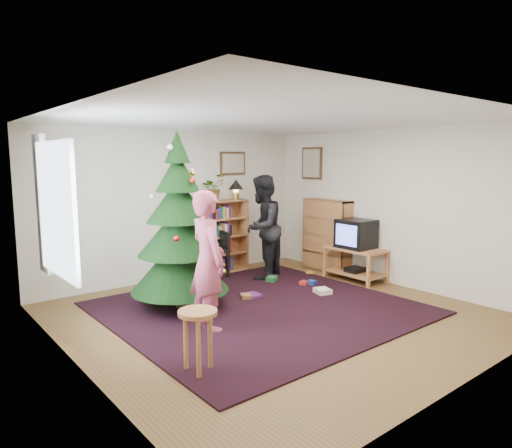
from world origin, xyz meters
TOP-DOWN VIEW (x-y plane):
  - floor at (0.00, 0.00)m, footprint 5.00×5.00m
  - ceiling at (0.00, 0.00)m, footprint 5.00×5.00m
  - wall_back at (0.00, 2.50)m, footprint 5.00×0.02m
  - wall_front at (0.00, -2.50)m, footprint 5.00×0.02m
  - wall_left at (-2.50, 0.00)m, footprint 0.02×5.00m
  - wall_right at (2.50, 0.00)m, footprint 0.02×5.00m
  - rug at (0.00, 0.30)m, footprint 3.80×3.60m
  - window_pane at (-2.47, 0.60)m, footprint 0.04×1.20m
  - curtain at (-2.43, 1.30)m, footprint 0.06×0.35m
  - picture_back at (1.15, 2.48)m, footprint 0.55×0.03m
  - picture_right at (2.48, 1.75)m, footprint 0.03×0.50m
  - christmas_tree at (-0.82, 0.99)m, footprint 1.32×1.32m
  - bookshelf_back at (0.82, 2.34)m, footprint 0.95×0.30m
  - bookshelf_right at (2.34, 1.21)m, footprint 0.30×0.95m
  - tv_stand at (2.22, 0.46)m, footprint 0.55×0.99m
  - crt_tv at (2.22, 0.46)m, footprint 0.51×0.55m
  - armchair at (0.41, 2.32)m, footprint 0.71×0.71m
  - stool at (-1.66, -0.80)m, footprint 0.37×0.37m
  - person_standing at (-0.95, 0.11)m, footprint 0.48×0.66m
  - person_by_chair at (1.08, 1.54)m, footprint 1.07×0.99m
  - potted_plant at (0.62, 2.34)m, footprint 0.46×0.41m
  - table_lamp at (1.12, 2.34)m, footprint 0.27×0.27m
  - floor_clutter at (1.01, 0.79)m, footprint 1.97×1.21m

SIDE VIEW (x-z plane):
  - floor at x=0.00m, z-range 0.00..0.00m
  - rug at x=0.00m, z-range 0.00..0.02m
  - floor_clutter at x=1.01m, z-range 0.00..0.08m
  - tv_stand at x=2.22m, z-range 0.05..0.60m
  - stool at x=-1.66m, z-range 0.17..0.78m
  - armchair at x=0.41m, z-range 0.05..1.13m
  - bookshelf_back at x=0.82m, z-range 0.01..1.31m
  - bookshelf_right at x=2.34m, z-range 0.01..1.31m
  - crt_tv at x=2.22m, z-range 0.55..1.03m
  - person_standing at x=-0.95m, z-range 0.00..1.66m
  - person_by_chair at x=1.08m, z-range 0.00..1.76m
  - christmas_tree at x=-0.82m, z-range -0.20..2.19m
  - wall_back at x=0.00m, z-range 0.00..2.50m
  - wall_front at x=0.00m, z-range 0.00..2.50m
  - wall_left at x=-2.50m, z-range 0.00..2.50m
  - wall_right at x=2.50m, z-range 0.00..2.50m
  - window_pane at x=-2.47m, z-range 0.80..2.20m
  - curtain at x=-2.43m, z-range 0.70..2.30m
  - potted_plant at x=0.62m, z-range 1.30..1.76m
  - table_lamp at x=1.12m, z-range 1.36..1.73m
  - picture_back at x=1.15m, z-range 1.74..2.16m
  - picture_right at x=2.48m, z-range 1.65..2.25m
  - ceiling at x=0.00m, z-range 2.50..2.50m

